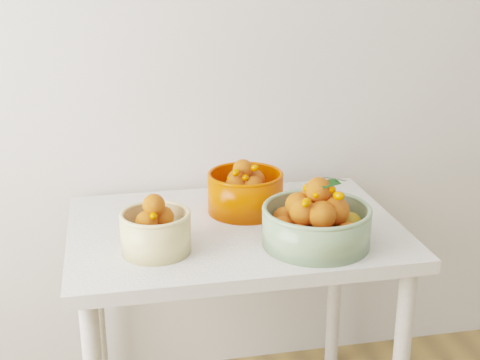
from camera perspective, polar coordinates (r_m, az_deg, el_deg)
The scene contains 4 objects.
table at distance 2.08m, azimuth -0.42°, elevation -6.35°, with size 1.00×0.70×0.75m.
bowl_cream at distance 1.86m, azimuth -7.21°, elevation -4.28°, with size 0.21×0.21×0.17m.
bowl_green at distance 1.90m, azimuth 6.49°, elevation -3.56°, with size 0.41×0.41×0.20m.
bowl_orange at distance 2.12m, azimuth 0.44°, elevation -0.96°, with size 0.27×0.27×0.17m.
Camera 1 is at (-0.63, -0.24, 1.55)m, focal length 50.00 mm.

